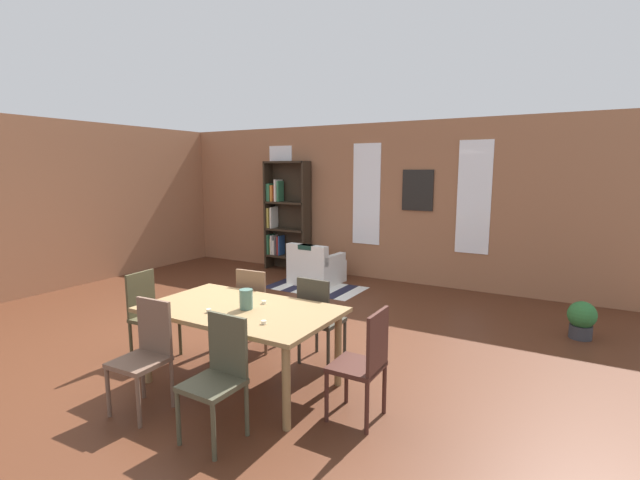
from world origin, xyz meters
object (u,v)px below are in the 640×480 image
object	(u,v)px
bookshelf_tall	(284,216)
armchair_white	(316,268)
dining_table	(241,316)
vase_on_table	(246,299)
dining_chair_near_left	(146,352)
potted_plant_by_shelf	(582,319)
dining_chair_far_left	(257,306)
dining_chair_head_left	(149,312)
dining_chair_far_right	(319,317)
dining_chair_near_right	(219,373)
dining_chair_head_right	(365,361)

from	to	relation	value
bookshelf_tall	armchair_white	size ratio (longest dim) A/B	2.66
bookshelf_tall	dining_table	bearing A→B (deg)	-60.13
vase_on_table	dining_chair_near_left	bearing A→B (deg)	-122.37
potted_plant_by_shelf	dining_chair_far_left	bearing A→B (deg)	-145.31
dining_chair_head_left	dining_chair_far_right	bearing A→B (deg)	24.41
dining_chair_near_right	potted_plant_by_shelf	world-z (taller)	dining_chair_near_right
armchair_white	dining_chair_head_right	bearing A→B (deg)	-54.43
vase_on_table	dining_chair_head_left	world-z (taller)	same
dining_chair_near_left	dining_chair_head_left	bearing A→B (deg)	138.99
vase_on_table	bookshelf_tall	distance (m)	5.16
dining_chair_near_left	bookshelf_tall	size ratio (longest dim) A/B	0.43
dining_chair_far_right	dining_chair_far_left	xyz separation A→B (m)	(-0.82, 0.00, 0.00)
dining_table	dining_chair_head_right	bearing A→B (deg)	-0.00
bookshelf_tall	potted_plant_by_shelf	distance (m)	5.64
dining_chair_head_right	dining_chair_far_right	world-z (taller)	same
armchair_white	vase_on_table	bearing A→B (deg)	-68.78
potted_plant_by_shelf	bookshelf_tall	bearing A→B (deg)	165.16
dining_table	dining_chair_head_left	xyz separation A→B (m)	(-1.29, -0.01, -0.17)
dining_chair_near_left	potted_plant_by_shelf	bearing A→B (deg)	49.26
vase_on_table	potted_plant_by_shelf	distance (m)	4.14
dining_table	vase_on_table	xyz separation A→B (m)	(0.07, 0.00, 0.17)
dining_chair_head_left	dining_chair_far_left	bearing A→B (deg)	41.18
dining_chair_near_left	dining_chair_far_left	xyz separation A→B (m)	(0.01, 1.53, 0.00)
dining_chair_near_right	dining_chair_far_left	xyz separation A→B (m)	(-0.82, 1.53, 0.00)
vase_on_table	dining_chair_near_right	xyz separation A→B (m)	(0.34, -0.77, -0.34)
bookshelf_tall	armchair_white	distance (m)	1.61
vase_on_table	potted_plant_by_shelf	bearing A→B (deg)	47.42
vase_on_table	dining_chair_far_right	world-z (taller)	same
dining_chair_head_left	bookshelf_tall	size ratio (longest dim) A/B	0.43
dining_chair_near_right	armchair_white	xyz separation A→B (m)	(-1.79, 4.50, -0.23)
dining_chair_near_right	dining_chair_far_left	distance (m)	1.74
dining_chair_head_right	bookshelf_tall	xyz separation A→B (m)	(-3.84, 4.44, 0.60)
vase_on_table	dining_chair_head_right	xyz separation A→B (m)	(1.22, -0.00, -0.34)
potted_plant_by_shelf	dining_chair_far_right	bearing A→B (deg)	-137.21
vase_on_table	dining_chair_near_right	world-z (taller)	same
dining_chair_far_right	dining_chair_near_left	bearing A→B (deg)	-118.36
dining_chair_head_right	dining_chair_far_left	xyz separation A→B (m)	(-1.70, 0.77, 0.00)
dining_chair_head_right	armchair_white	bearing A→B (deg)	125.57
dining_chair_head_right	potted_plant_by_shelf	bearing A→B (deg)	62.80
dining_chair_far_right	dining_chair_far_left	distance (m)	0.82
dining_table	dining_chair_far_left	bearing A→B (deg)	118.02
vase_on_table	potted_plant_by_shelf	world-z (taller)	vase_on_table
dining_chair_head_right	dining_chair_head_left	size ratio (longest dim) A/B	1.00
vase_on_table	bookshelf_tall	world-z (taller)	bookshelf_tall
dining_chair_head_right	dining_chair_head_left	xyz separation A→B (m)	(-2.58, -0.01, 0.00)
dining_chair_near_left	dining_chair_head_left	size ratio (longest dim) A/B	1.00
dining_chair_head_right	bookshelf_tall	size ratio (longest dim) A/B	0.43
dining_chair_far_left	dining_chair_near_right	bearing A→B (deg)	-61.80
dining_chair_near_right	dining_chair_far_right	xyz separation A→B (m)	(-0.00, 1.53, 0.00)
dining_chair_far_right	bookshelf_tall	size ratio (longest dim) A/B	0.43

